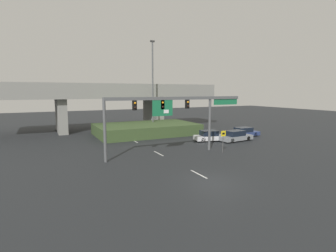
{
  "coord_description": "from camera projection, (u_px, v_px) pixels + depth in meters",
  "views": [
    {
      "loc": [
        -11.27,
        -15.22,
        6.62
      ],
      "look_at": [
        0.0,
        7.67,
        3.26
      ],
      "focal_mm": 28.0,
      "sensor_mm": 36.0,
      "label": 1
    }
  ],
  "objects": [
    {
      "name": "ground_plane",
      "position": [
        214.0,
        182.0,
        19.34
      ],
      "size": [
        160.0,
        160.0,
        0.0
      ],
      "primitive_type": "plane",
      "color": "black"
    },
    {
      "name": "overpass_bridge",
      "position": [
        110.0,
        97.0,
        45.8
      ],
      "size": [
        38.31,
        8.57,
        7.93
      ],
      "color": "gray",
      "rests_on": "ground"
    },
    {
      "name": "parked_sedan_mid_right",
      "position": [
        236.0,
        136.0,
        35.27
      ],
      "size": [
        4.92,
        2.23,
        1.44
      ],
      "rotation": [
        0.0,
        0.0,
        0.09
      ],
      "color": "gray",
      "rests_on": "ground"
    },
    {
      "name": "grass_embankment",
      "position": [
        146.0,
        129.0,
        40.81
      ],
      "size": [
        15.21,
        9.14,
        1.64
      ],
      "color": "#384C28",
      "rests_on": "ground"
    },
    {
      "name": "parked_sedan_near_right",
      "position": [
        210.0,
        136.0,
        35.39
      ],
      "size": [
        4.5,
        2.7,
        1.43
      ],
      "rotation": [
        0.0,
        0.0,
        -0.21
      ],
      "color": "silver",
      "rests_on": "ground"
    },
    {
      "name": "parked_sedan_far_right",
      "position": [
        244.0,
        132.0,
        38.7
      ],
      "size": [
        4.59,
        1.82,
        1.39
      ],
      "rotation": [
        0.0,
        0.0,
        0.01
      ],
      "color": "navy",
      "rests_on": "ground"
    },
    {
      "name": "speed_limit_sign",
      "position": [
        223.0,
        138.0,
        28.36
      ],
      "size": [
        0.6,
        0.11,
        2.47
      ],
      "color": "#4C4C4C",
      "rests_on": "ground"
    },
    {
      "name": "signal_gantry",
      "position": [
        173.0,
        108.0,
        27.26
      ],
      "size": [
        15.83,
        0.44,
        6.1
      ],
      "color": "#515456",
      "rests_on": "ground"
    },
    {
      "name": "highway_light_pole_near",
      "position": [
        153.0,
        85.0,
        42.7
      ],
      "size": [
        0.7,
        0.36,
        14.73
      ],
      "color": "#515456",
      "rests_on": "ground"
    },
    {
      "name": "lane_markings",
      "position": [
        145.0,
        147.0,
        31.69
      ],
      "size": [
        0.14,
        26.08,
        0.01
      ],
      "color": "silver",
      "rests_on": "ground"
    }
  ]
}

